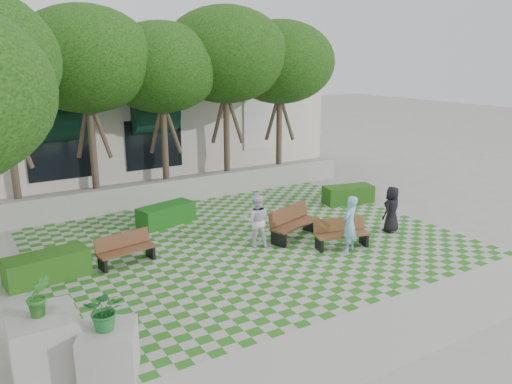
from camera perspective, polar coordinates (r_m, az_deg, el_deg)
ground at (r=14.22m, az=1.48°, el=-7.10°), size 90.00×90.00×0.00m
lawn at (r=15.00m, az=-0.62°, el=-5.84°), size 12.00×12.00×0.00m
sidewalk_south at (r=11.00m, az=15.46°, el=-14.80°), size 16.00×2.00×0.01m
retaining_wall at (r=19.29m, az=-8.64°, el=0.21°), size 15.00×0.36×0.90m
bench_east at (r=14.80m, az=9.70°, el=-4.70°), size 1.70×0.93×0.85m
bench_mid at (r=15.31m, az=4.28°, el=-3.60°), size 1.95×1.15×0.97m
bench_west at (r=13.92m, az=-14.67°, el=-6.38°), size 1.63×0.75×0.82m
hedge_east at (r=19.26m, az=10.49°, el=-0.27°), size 2.00×1.15×0.66m
hedge_midleft at (r=16.81m, az=-10.23°, el=-2.56°), size 2.03×1.20×0.67m
hedge_west at (r=13.57m, az=-22.79°, el=-7.90°), size 2.07×1.04×0.69m
planter_front at (r=9.30m, az=-16.54°, el=-16.12°), size 1.23×1.23×1.65m
planter_back at (r=9.76m, az=-23.02°, el=-15.45°), size 1.14×1.14×1.88m
person_blue at (r=14.38m, az=10.64°, el=-3.62°), size 0.71×0.60×1.64m
person_dark at (r=16.33m, az=15.25°, el=-1.92°), size 0.80×0.62×1.47m
person_white at (r=14.54m, az=0.08°, el=-3.29°), size 0.96×0.90×1.57m
tree_row at (r=17.77m, az=-14.62°, el=14.06°), size 17.70×13.40×7.41m
building at (r=26.52m, az=-13.78°, el=8.60°), size 18.00×8.92×5.15m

